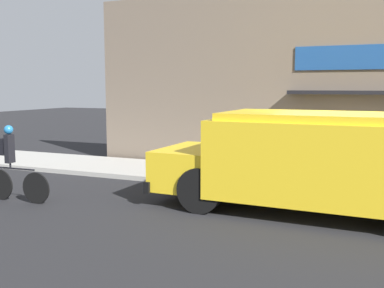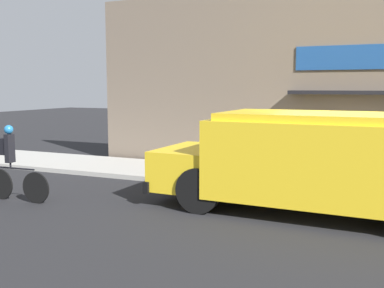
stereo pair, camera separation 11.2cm
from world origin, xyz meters
name	(u,v)px [view 2 (the right image)]	position (x,y,z in m)	size (l,w,h in m)	color
ground_plane	(329,199)	(0.00, 0.00, 0.00)	(70.00, 70.00, 0.00)	#232326
sidewalk	(335,185)	(0.00, 1.28, 0.06)	(28.00, 2.56, 0.13)	#ADAAA3
storefront	(345,81)	(0.02, 2.80, 2.65)	(15.36, 0.79, 5.30)	#756656
school_bus	(323,160)	(0.00, -1.32, 1.08)	(6.38, 2.82, 1.99)	yellow
cyclist	(13,165)	(-6.37, -2.93, 0.79)	(1.67, 0.20, 1.67)	black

